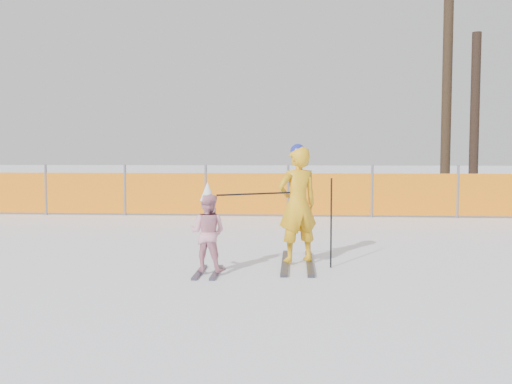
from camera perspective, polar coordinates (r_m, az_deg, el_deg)
ground at (r=7.58m, az=-0.26°, el=-7.83°), size 120.00×120.00×0.00m
adult at (r=7.88m, az=4.18°, el=-1.32°), size 0.69×1.73×1.67m
child at (r=7.32m, az=-4.85°, el=-3.98°), size 0.55×0.85×1.18m
ski_poles at (r=7.62m, az=3.93°, el=-1.74°), size 1.51×0.58×1.21m
safety_fence at (r=13.88m, az=-4.41°, el=-0.13°), size 16.37×0.06×1.25m
tree_trunks at (r=18.67m, az=19.47°, el=8.58°), size 0.95×0.96×6.93m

